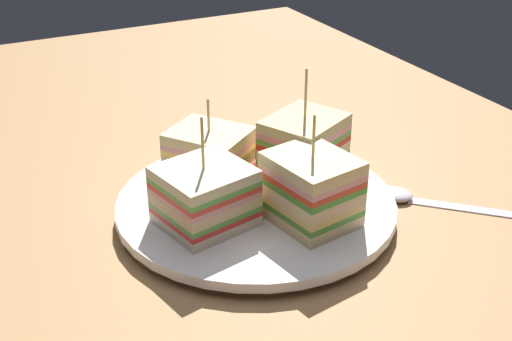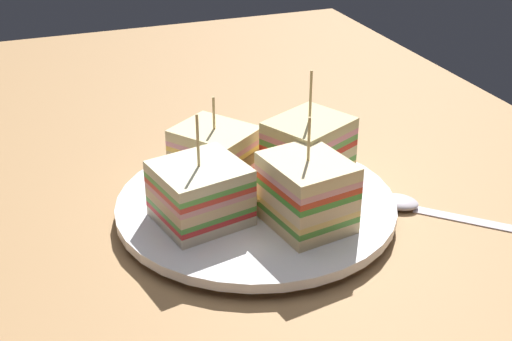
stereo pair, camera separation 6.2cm
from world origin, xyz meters
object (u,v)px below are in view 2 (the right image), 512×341
(sandwich_wedge_0, at_px, (215,153))
(sandwich_wedge_2, at_px, (306,192))
(sandwich_wedge_1, at_px, (201,193))
(chip_pile, at_px, (260,193))
(plate, at_px, (256,206))
(spoon, at_px, (415,206))
(sandwich_wedge_3, at_px, (308,152))

(sandwich_wedge_0, xyz_separation_m, sandwich_wedge_2, (-0.11, -0.05, 0.00))
(sandwich_wedge_1, bearing_deg, sandwich_wedge_0, 51.04)
(sandwich_wedge_2, distance_m, chip_pile, 0.06)
(plate, relative_size, sandwich_wedge_2, 2.58)
(plate, height_order, sandwich_wedge_2, sandwich_wedge_2)
(sandwich_wedge_2, height_order, spoon, sandwich_wedge_2)
(sandwich_wedge_3, bearing_deg, chip_pile, -6.72)
(spoon, bearing_deg, sandwich_wedge_0, 12.54)
(chip_pile, xyz_separation_m, spoon, (-0.04, -0.14, -0.02))
(plate, distance_m, sandwich_wedge_1, 0.07)
(sandwich_wedge_3, bearing_deg, sandwich_wedge_0, -54.24)
(plate, xyz_separation_m, sandwich_wedge_0, (0.05, 0.02, 0.03))
(sandwich_wedge_3, distance_m, spoon, 0.11)
(sandwich_wedge_3, bearing_deg, sandwich_wedge_1, -11.97)
(spoon, bearing_deg, sandwich_wedge_1, 35.61)
(spoon, bearing_deg, chip_pile, 28.73)
(sandwich_wedge_1, xyz_separation_m, sandwich_wedge_2, (-0.04, -0.08, 0.00))
(sandwich_wedge_2, height_order, chip_pile, sandwich_wedge_2)
(sandwich_wedge_3, bearing_deg, sandwich_wedge_2, 38.30)
(plate, bearing_deg, sandwich_wedge_1, 105.38)
(sandwich_wedge_3, xyz_separation_m, chip_pile, (-0.02, 0.06, -0.02))
(sandwich_wedge_3, bearing_deg, spoon, 119.95)
(sandwich_wedge_2, xyz_separation_m, chip_pile, (0.05, 0.02, -0.02))
(sandwich_wedge_0, distance_m, sandwich_wedge_1, 0.08)
(sandwich_wedge_1, bearing_deg, chip_pile, -2.99)
(plate, bearing_deg, sandwich_wedge_2, -154.00)
(plate, bearing_deg, sandwich_wedge_0, 20.73)
(sandwich_wedge_3, height_order, spoon, sandwich_wedge_3)
(sandwich_wedge_0, bearing_deg, sandwich_wedge_2, -12.54)
(sandwich_wedge_1, bearing_deg, spoon, -20.11)
(sandwich_wedge_1, height_order, spoon, sandwich_wedge_1)
(sandwich_wedge_2, distance_m, sandwich_wedge_3, 0.07)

